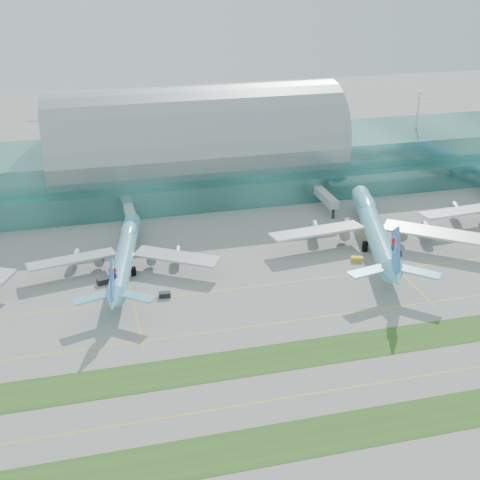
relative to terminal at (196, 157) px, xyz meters
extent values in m
plane|color=gray|center=(-0.01, -128.79, -14.23)|extent=(700.00, 700.00, 0.00)
cube|color=#3D7A75|center=(-0.01, 1.21, -4.23)|extent=(340.00, 42.00, 20.00)
cube|color=#3D7A75|center=(-0.01, -22.79, -9.23)|extent=(340.00, 8.00, 10.00)
ellipsoid|color=#9EA5A8|center=(-0.01, 1.21, 5.77)|extent=(340.00, 46.20, 16.17)
cylinder|color=white|center=(-0.01, 1.21, 13.77)|extent=(0.80, 0.80, 16.00)
cube|color=#B2B7B7|center=(-31.01, -33.79, -8.73)|extent=(3.50, 22.00, 3.00)
cylinder|color=black|center=(-31.01, -43.79, -12.23)|extent=(1.00, 1.00, 4.00)
cube|color=#B2B7B7|center=(43.99, -33.79, -8.73)|extent=(3.50, 22.00, 3.00)
cylinder|color=black|center=(43.99, -43.79, -12.23)|extent=(1.00, 1.00, 4.00)
cube|color=#2D591E|center=(-0.01, -156.79, -14.19)|extent=(420.00, 12.00, 0.08)
cube|color=#2D591E|center=(-0.01, -126.79, -14.19)|extent=(420.00, 12.00, 0.08)
cube|color=yellow|center=(-0.01, -142.79, -14.22)|extent=(420.00, 0.35, 0.01)
cube|color=yellow|center=(-0.01, -110.79, -14.22)|extent=(420.00, 0.35, 0.01)
cube|color=yellow|center=(-0.01, -88.79, -14.22)|extent=(420.00, 0.35, 0.01)
cylinder|color=#67C5E4|center=(-36.09, -68.10, -8.69)|extent=(15.97, 56.39, 5.63)
ellipsoid|color=#67C5E4|center=(-33.17, -52.61, -7.14)|extent=(8.43, 17.82, 4.01)
cone|color=#67C5E4|center=(-30.47, -38.29, -8.69)|extent=(6.38, 5.51, 5.63)
cone|color=#67C5E4|center=(-41.99, -99.35, -7.60)|extent=(6.77, 9.03, 5.35)
cube|color=silver|center=(-52.50, -66.86, -9.05)|extent=(28.07, 12.06, 1.11)
cylinder|color=gray|center=(-47.57, -62.80, -10.96)|extent=(3.96, 5.48, 3.09)
cube|color=silver|center=(-20.36, -72.92, -9.05)|extent=(26.63, 20.47, 1.11)
cylinder|color=gray|center=(-23.47, -67.34, -10.96)|extent=(3.96, 5.48, 3.09)
cube|color=#2E85D0|center=(-41.65, -97.56, -1.87)|extent=(2.75, 11.83, 13.10)
cylinder|color=silver|center=(-41.48, -96.67, -0.51)|extent=(1.61, 4.44, 4.36)
cylinder|color=black|center=(-32.13, -47.07, -12.86)|extent=(1.64, 1.64, 2.73)
cylinder|color=black|center=(-39.45, -71.17, -12.86)|extent=(1.64, 1.64, 2.73)
cylinder|color=black|center=(-34.09, -72.18, -12.86)|extent=(1.64, 1.64, 2.73)
cylinder|color=#6AD1E9|center=(47.95, -70.33, -7.61)|extent=(24.83, 66.52, 6.72)
ellipsoid|color=#6AD1E9|center=(53.09, -52.21, -5.76)|extent=(11.73, 21.41, 4.79)
cone|color=#6AD1E9|center=(57.84, -35.48, -7.61)|extent=(7.95, 7.05, 6.72)
cone|color=#6AD1E9|center=(37.59, -106.84, -6.31)|extent=(8.81, 11.13, 6.39)
cube|color=silver|center=(28.58, -67.08, -8.04)|extent=(33.23, 11.61, 1.32)
cylinder|color=gray|center=(34.87, -62.78, -10.32)|extent=(5.18, 6.75, 3.69)
cube|color=silver|center=(66.14, -77.74, -8.04)|extent=(30.70, 26.41, 1.32)
cylinder|color=gray|center=(63.04, -70.78, -10.32)|extent=(5.18, 6.75, 3.69)
cube|color=#327CE2|center=(38.18, -104.76, 0.52)|extent=(4.52, 13.89, 15.64)
cylinder|color=silver|center=(38.47, -103.71, 2.15)|extent=(2.36, 5.27, 5.21)
cylinder|color=black|center=(54.93, -45.74, -12.60)|extent=(1.95, 1.95, 3.25)
cylinder|color=black|center=(43.64, -73.61, -12.60)|extent=(1.95, 1.95, 3.25)
cylinder|color=black|center=(49.90, -75.39, -12.60)|extent=(1.95, 1.95, 3.25)
cube|color=white|center=(86.23, -62.69, -8.11)|extent=(32.70, 10.51, 1.31)
cylinder|color=gray|center=(92.58, -58.63, -10.37)|extent=(5.26, 6.73, 3.65)
cube|color=black|center=(-43.48, -75.56, -13.35)|extent=(4.57, 3.10, 1.75)
cube|color=black|center=(-26.71, -88.58, -13.45)|extent=(3.60, 2.23, 1.55)
cube|color=#D3BC0C|center=(37.86, -80.18, -13.50)|extent=(4.15, 3.06, 1.45)
cube|color=black|center=(52.22, -79.60, -13.43)|extent=(3.70, 2.45, 1.59)
camera|label=1|loc=(-48.00, -261.22, 82.08)|focal=50.00mm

